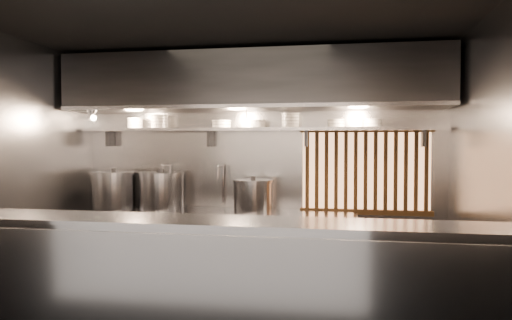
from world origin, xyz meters
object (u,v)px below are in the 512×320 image
(heat_lamp, at_px, (92,113))
(stock_pot_left, at_px, (114,190))
(pendant_bulb, at_px, (246,122))
(stock_pot_right, at_px, (253,195))
(stock_pot_mid, at_px, (161,191))

(heat_lamp, distance_m, stock_pot_left, 0.98)
(heat_lamp, xyz_separation_m, stock_pot_left, (0.15, 0.24, -0.94))
(pendant_bulb, bearing_deg, stock_pot_right, -30.98)
(pendant_bulb, height_order, stock_pot_left, pendant_bulb)
(pendant_bulb, distance_m, stock_pot_left, 1.85)
(stock_pot_mid, bearing_deg, stock_pot_left, -174.00)
(stock_pot_left, distance_m, stock_pot_right, 1.75)
(heat_lamp, bearing_deg, stock_pot_mid, 22.14)
(heat_lamp, height_order, pendant_bulb, heat_lamp)
(pendant_bulb, bearing_deg, heat_lamp, -169.00)
(stock_pot_right, bearing_deg, pendant_bulb, 149.02)
(stock_pot_mid, height_order, stock_pot_right, stock_pot_mid)
(stock_pot_mid, bearing_deg, pendant_bulb, 2.55)
(pendant_bulb, distance_m, stock_pot_right, 0.88)
(pendant_bulb, height_order, stock_pot_right, pendant_bulb)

